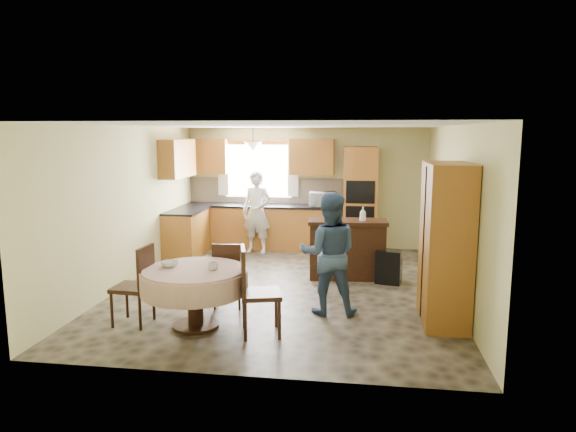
% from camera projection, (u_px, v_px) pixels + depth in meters
% --- Properties ---
extents(floor, '(5.00, 6.00, 0.01)m').
position_uv_depth(floor, '(284.00, 287.00, 8.03)').
color(floor, brown).
rests_on(floor, ground).
extents(ceiling, '(5.00, 6.00, 0.01)m').
position_uv_depth(ceiling, '(284.00, 125.00, 7.63)').
color(ceiling, white).
rests_on(ceiling, wall_back).
extents(wall_back, '(5.00, 0.02, 2.50)m').
position_uv_depth(wall_back, '(305.00, 188.00, 10.76)').
color(wall_back, '#C5C07E').
rests_on(wall_back, floor).
extents(wall_front, '(5.00, 0.02, 2.50)m').
position_uv_depth(wall_front, '(238.00, 253.00, 4.90)').
color(wall_front, '#C5C07E').
rests_on(wall_front, floor).
extents(wall_left, '(0.02, 6.00, 2.50)m').
position_uv_depth(wall_left, '(129.00, 205.00, 8.18)').
color(wall_left, '#C5C07E').
rests_on(wall_left, floor).
extents(wall_right, '(0.02, 6.00, 2.50)m').
position_uv_depth(wall_right, '(453.00, 212.00, 7.49)').
color(wall_right, '#C5C07E').
rests_on(wall_right, floor).
extents(window, '(1.40, 0.03, 1.10)m').
position_uv_depth(window, '(258.00, 171.00, 10.83)').
color(window, white).
rests_on(window, wall_back).
extents(curtain_left, '(0.22, 0.02, 1.15)m').
position_uv_depth(curtain_left, '(223.00, 168.00, 10.87)').
color(curtain_left, white).
rests_on(curtain_left, wall_back).
extents(curtain_right, '(0.22, 0.02, 1.15)m').
position_uv_depth(curtain_right, '(293.00, 169.00, 10.67)').
color(curtain_right, white).
rests_on(curtain_right, wall_back).
extents(base_cab_back, '(3.30, 0.60, 0.88)m').
position_uv_depth(base_cab_back, '(263.00, 227.00, 10.72)').
color(base_cab_back, '#C47534').
rests_on(base_cab_back, floor).
extents(counter_back, '(3.30, 0.64, 0.04)m').
position_uv_depth(counter_back, '(263.00, 206.00, 10.65)').
color(counter_back, black).
rests_on(counter_back, base_cab_back).
extents(base_cab_left, '(0.60, 1.20, 0.88)m').
position_uv_depth(base_cab_left, '(187.00, 234.00, 10.03)').
color(base_cab_left, '#C47534').
rests_on(base_cab_left, floor).
extents(counter_left, '(0.64, 1.20, 0.04)m').
position_uv_depth(counter_left, '(186.00, 211.00, 9.95)').
color(counter_left, black).
rests_on(counter_left, base_cab_left).
extents(backsplash, '(3.30, 0.02, 0.55)m').
position_uv_depth(backsplash, '(265.00, 191.00, 10.88)').
color(backsplash, tan).
rests_on(backsplash, wall_back).
extents(wall_cab_left, '(0.85, 0.33, 0.72)m').
position_uv_depth(wall_cab_left, '(208.00, 156.00, 10.78)').
color(wall_cab_left, '#A8652A').
rests_on(wall_cab_left, wall_back).
extents(wall_cab_right, '(0.90, 0.33, 0.72)m').
position_uv_depth(wall_cab_right, '(312.00, 157.00, 10.48)').
color(wall_cab_right, '#A8652A').
rests_on(wall_cab_right, wall_back).
extents(wall_cab_side, '(0.33, 1.20, 0.72)m').
position_uv_depth(wall_cab_side, '(177.00, 158.00, 9.81)').
color(wall_cab_side, '#A8652A').
rests_on(wall_cab_side, wall_left).
extents(oven_tower, '(0.66, 0.62, 2.12)m').
position_uv_depth(oven_tower, '(360.00, 200.00, 10.33)').
color(oven_tower, '#C47534').
rests_on(oven_tower, floor).
extents(oven_upper, '(0.56, 0.01, 0.45)m').
position_uv_depth(oven_upper, '(360.00, 192.00, 9.99)').
color(oven_upper, black).
rests_on(oven_upper, oven_tower).
extents(oven_lower, '(0.56, 0.01, 0.45)m').
position_uv_depth(oven_lower, '(360.00, 217.00, 10.07)').
color(oven_lower, black).
rests_on(oven_lower, oven_tower).
extents(pendant, '(0.36, 0.36, 0.18)m').
position_uv_depth(pendant, '(253.00, 147.00, 10.28)').
color(pendant, beige).
rests_on(pendant, ceiling).
extents(sideboard, '(1.32, 0.62, 0.92)m').
position_uv_depth(sideboard, '(347.00, 251.00, 8.50)').
color(sideboard, '#371F0F').
rests_on(sideboard, floor).
extents(space_heater, '(0.45, 0.36, 0.54)m').
position_uv_depth(space_heater, '(389.00, 267.00, 8.22)').
color(space_heater, black).
rests_on(space_heater, floor).
extents(cupboard, '(0.53, 1.06, 2.03)m').
position_uv_depth(cupboard, '(446.00, 244.00, 6.43)').
color(cupboard, '#C47534').
rests_on(cupboard, floor).
extents(dining_table, '(1.31, 1.31, 0.75)m').
position_uv_depth(dining_table, '(195.00, 282.00, 6.31)').
color(dining_table, '#371F0F').
rests_on(dining_table, floor).
extents(chair_left, '(0.46, 0.46, 1.01)m').
position_uv_depth(chair_left, '(138.00, 281.00, 6.40)').
color(chair_left, '#371F0F').
rests_on(chair_left, floor).
extents(chair_back, '(0.43, 0.43, 0.92)m').
position_uv_depth(chair_back, '(228.00, 272.00, 7.04)').
color(chair_back, '#371F0F').
rests_on(chair_back, floor).
extents(chair_right, '(0.57, 0.57, 1.07)m').
position_uv_depth(chair_right, '(254.00, 287.00, 6.07)').
color(chair_right, '#371F0F').
rests_on(chair_right, floor).
extents(framed_picture, '(0.06, 0.53, 0.44)m').
position_uv_depth(framed_picture, '(445.00, 180.00, 8.09)').
color(framed_picture, gold).
rests_on(framed_picture, wall_right).
extents(microwave, '(0.54, 0.38, 0.29)m').
position_uv_depth(microwave, '(322.00, 199.00, 10.40)').
color(microwave, silver).
rests_on(microwave, counter_back).
extents(person_sink, '(0.66, 0.49, 1.64)m').
position_uv_depth(person_sink, '(257.00, 212.00, 10.27)').
color(person_sink, silver).
rests_on(person_sink, floor).
extents(person_dining, '(0.83, 0.66, 1.63)m').
position_uv_depth(person_dining, '(329.00, 254.00, 6.77)').
color(person_dining, '#364F76').
rests_on(person_dining, floor).
extents(bowl_sideboard, '(0.28, 0.28, 0.06)m').
position_uv_depth(bowl_sideboard, '(332.00, 221.00, 8.46)').
color(bowl_sideboard, '#B2B2B2').
rests_on(bowl_sideboard, sideboard).
extents(bottle_sideboard, '(0.13, 0.13, 0.28)m').
position_uv_depth(bottle_sideboard, '(363.00, 215.00, 8.37)').
color(bottle_sideboard, silver).
rests_on(bottle_sideboard, sideboard).
extents(cup_table, '(0.17, 0.17, 0.10)m').
position_uv_depth(cup_table, '(213.00, 266.00, 6.21)').
color(cup_table, '#B2B2B2').
rests_on(cup_table, dining_table).
extents(bowl_table, '(0.25, 0.25, 0.07)m').
position_uv_depth(bowl_table, '(170.00, 264.00, 6.37)').
color(bowl_table, '#B2B2B2').
rests_on(bowl_table, dining_table).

